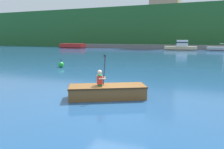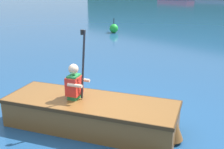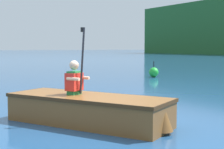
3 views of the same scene
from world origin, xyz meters
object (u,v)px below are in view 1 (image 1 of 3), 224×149
Objects in this scene: rowboat_foreground at (108,91)px; person_paddler at (100,79)px; channel_buoy at (61,65)px; moored_boat_dock_center_far at (181,47)px; moored_boat_dock_west_inner at (72,46)px.

person_paddler is (-0.29, -0.15, 0.50)m from rowboat_foreground.
channel_buoy reaches higher than rowboat_foreground.
person_paddler is at bearing -90.43° from moored_boat_dock_center_far.
channel_buoy is at bearing 135.13° from rowboat_foreground.
moored_boat_dock_center_far is 36.40m from person_paddler.
moored_boat_dock_west_inner is 8.46× the size of channel_buoy.
rowboat_foreground is 2.59× the size of person_paddler.
channel_buoy is (17.04, -29.20, -0.29)m from moored_boat_dock_west_inner.
moored_boat_dock_west_inner is 43.34m from person_paddler.
channel_buoy is (-6.95, -29.31, -0.45)m from moored_boat_dock_center_far.
person_paddler reaches higher than rowboat_foreground.
rowboat_foreground is (0.01, -36.24, -0.39)m from moored_boat_dock_center_far.
moored_boat_dock_center_far reaches higher than person_paddler.
moored_boat_dock_west_inner is 33.81m from channel_buoy.
moored_boat_dock_west_inner is 43.37m from rowboat_foreground.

